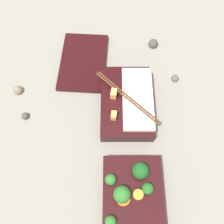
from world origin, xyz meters
name	(u,v)px	position (x,y,z in m)	size (l,w,h in m)	color
ground_plane	(130,146)	(0.00, 0.00, 0.00)	(3.00, 3.00, 0.00)	gray
bento_tray_vegetable	(132,201)	(-0.14, 0.00, 0.02)	(0.22, 0.14, 0.07)	black
bento_tray_rice	(128,102)	(0.12, 0.01, 0.02)	(0.22, 0.17, 0.06)	black
bento_lid	(83,62)	(0.27, 0.14, 0.01)	(0.21, 0.14, 0.01)	black
pebble_0	(153,44)	(0.34, -0.08, 0.01)	(0.03, 0.03, 0.03)	#474442
pebble_1	(18,90)	(0.17, 0.32, 0.01)	(0.03, 0.03, 0.03)	#7A6B5B
pebble_2	(25,116)	(0.08, 0.29, 0.01)	(0.02, 0.02, 0.02)	#474442
pebble_3	(175,78)	(0.21, -0.14, 0.01)	(0.02, 0.02, 0.02)	#595651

